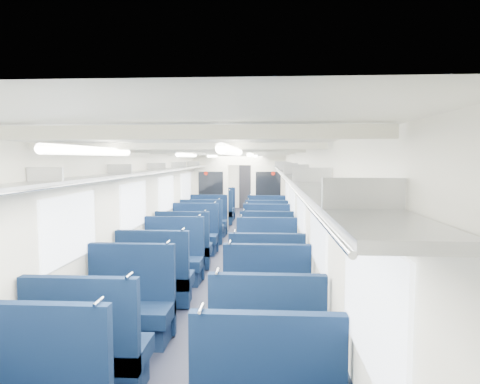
% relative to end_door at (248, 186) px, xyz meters
% --- Properties ---
extents(floor, '(2.80, 18.00, 0.01)m').
position_rel_end_door_xyz_m(floor, '(0.00, -8.94, -1.00)').
color(floor, black).
rests_on(floor, ground).
extents(ceiling, '(2.80, 18.00, 0.01)m').
position_rel_end_door_xyz_m(ceiling, '(0.00, -8.94, 1.35)').
color(ceiling, white).
rests_on(ceiling, wall_left).
extents(wall_left, '(0.02, 18.00, 2.35)m').
position_rel_end_door_xyz_m(wall_left, '(-1.40, -8.94, 0.18)').
color(wall_left, silver).
rests_on(wall_left, floor).
extents(dado_left, '(0.03, 17.90, 0.70)m').
position_rel_end_door_xyz_m(dado_left, '(-1.39, -8.94, -0.65)').
color(dado_left, '#0F1D34').
rests_on(dado_left, floor).
extents(wall_right, '(0.02, 18.00, 2.35)m').
position_rel_end_door_xyz_m(wall_right, '(1.40, -8.94, 0.18)').
color(wall_right, silver).
rests_on(wall_right, floor).
extents(dado_right, '(0.03, 17.90, 0.70)m').
position_rel_end_door_xyz_m(dado_right, '(1.39, -8.94, -0.65)').
color(dado_right, '#0F1D34').
rests_on(dado_right, floor).
extents(wall_far, '(2.80, 0.02, 2.35)m').
position_rel_end_door_xyz_m(wall_far, '(0.00, 0.06, 0.18)').
color(wall_far, silver).
rests_on(wall_far, floor).
extents(luggage_rack_left, '(0.36, 17.40, 0.18)m').
position_rel_end_door_xyz_m(luggage_rack_left, '(-1.21, -8.94, 0.97)').
color(luggage_rack_left, '#B2B5BA').
rests_on(luggage_rack_left, wall_left).
extents(luggage_rack_right, '(0.36, 17.40, 0.18)m').
position_rel_end_door_xyz_m(luggage_rack_right, '(1.21, -8.94, 0.97)').
color(luggage_rack_right, '#B2B5BA').
rests_on(luggage_rack_right, wall_right).
extents(windows, '(2.78, 15.60, 0.75)m').
position_rel_end_door_xyz_m(windows, '(0.00, -9.40, 0.42)').
color(windows, white).
rests_on(windows, wall_left).
extents(ceiling_fittings, '(2.70, 16.06, 0.11)m').
position_rel_end_door_xyz_m(ceiling_fittings, '(0.00, -9.20, 1.29)').
color(ceiling_fittings, silver).
rests_on(ceiling_fittings, ceiling).
extents(end_door, '(0.75, 0.06, 2.00)m').
position_rel_end_door_xyz_m(end_door, '(0.00, 0.00, 0.00)').
color(end_door, black).
rests_on(end_door, floor).
extents(bulkhead, '(2.80, 0.10, 2.35)m').
position_rel_end_door_xyz_m(bulkhead, '(-0.00, -5.81, 0.23)').
color(bulkhead, silver).
rests_on(bulkhead, floor).
extents(seat_4, '(1.07, 0.59, 1.19)m').
position_rel_end_door_xyz_m(seat_4, '(-0.83, -15.02, -0.63)').
color(seat_4, '#0D203F').
rests_on(seat_4, floor).
extents(seat_5, '(1.07, 0.59, 1.19)m').
position_rel_end_door_xyz_m(seat_5, '(0.83, -14.82, -0.63)').
color(seat_5, '#0D203F').
rests_on(seat_5, floor).
extents(seat_6, '(1.07, 0.59, 1.19)m').
position_rel_end_door_xyz_m(seat_6, '(-0.83, -13.84, -0.63)').
color(seat_6, '#0D203F').
rests_on(seat_6, floor).
extents(seat_7, '(1.07, 0.59, 1.19)m').
position_rel_end_door_xyz_m(seat_7, '(0.83, -13.78, -0.63)').
color(seat_7, '#0D203F').
rests_on(seat_7, floor).
extents(seat_8, '(1.07, 0.59, 1.19)m').
position_rel_end_door_xyz_m(seat_8, '(-0.83, -12.60, -0.63)').
color(seat_8, '#0D203F').
rests_on(seat_8, floor).
extents(seat_9, '(1.07, 0.59, 1.19)m').
position_rel_end_door_xyz_m(seat_9, '(0.83, -12.73, -0.63)').
color(seat_9, '#0D203F').
rests_on(seat_9, floor).
extents(seat_10, '(1.07, 0.59, 1.19)m').
position_rel_end_door_xyz_m(seat_10, '(-0.83, -11.41, -0.63)').
color(seat_10, '#0D203F').
rests_on(seat_10, floor).
extents(seat_11, '(1.07, 0.59, 1.19)m').
position_rel_end_door_xyz_m(seat_11, '(0.83, -11.44, -0.63)').
color(seat_11, '#0D203F').
rests_on(seat_11, floor).
extents(seat_12, '(1.07, 0.59, 1.19)m').
position_rel_end_door_xyz_m(seat_12, '(-0.83, -10.40, -0.63)').
color(seat_12, '#0D203F').
rests_on(seat_12, floor).
extents(seat_13, '(1.07, 0.59, 1.19)m').
position_rel_end_door_xyz_m(seat_13, '(0.83, -10.23, -0.63)').
color(seat_13, '#0D203F').
rests_on(seat_13, floor).
extents(seat_14, '(1.07, 0.59, 1.19)m').
position_rel_end_door_xyz_m(seat_14, '(-0.83, -9.10, -0.63)').
color(seat_14, '#0D203F').
rests_on(seat_14, floor).
extents(seat_15, '(1.07, 0.59, 1.19)m').
position_rel_end_door_xyz_m(seat_15, '(0.83, -9.21, -0.63)').
color(seat_15, '#0D203F').
rests_on(seat_15, floor).
extents(seat_16, '(1.07, 0.59, 1.19)m').
position_rel_end_door_xyz_m(seat_16, '(-0.83, -7.98, -0.63)').
color(seat_16, '#0D203F').
rests_on(seat_16, floor).
extents(seat_17, '(1.07, 0.59, 1.19)m').
position_rel_end_door_xyz_m(seat_17, '(0.83, -8.03, -0.63)').
color(seat_17, '#0D203F').
rests_on(seat_17, floor).
extents(seat_18, '(1.07, 0.59, 1.19)m').
position_rel_end_door_xyz_m(seat_18, '(-0.83, -6.81, -0.63)').
color(seat_18, '#0D203F').
rests_on(seat_18, floor).
extents(seat_19, '(1.07, 0.59, 1.19)m').
position_rel_end_door_xyz_m(seat_19, '(0.83, -6.92, -0.63)').
color(seat_19, '#0D203F').
rests_on(seat_19, floor).
extents(seat_20, '(1.07, 0.59, 1.19)m').
position_rel_end_door_xyz_m(seat_20, '(-0.83, -4.75, -0.63)').
color(seat_20, '#0D203F').
rests_on(seat_20, floor).
extents(seat_21, '(1.07, 0.59, 1.19)m').
position_rel_end_door_xyz_m(seat_21, '(0.83, -4.92, -0.63)').
color(seat_21, '#0D203F').
rests_on(seat_21, floor).
extents(seat_22, '(1.07, 0.59, 1.19)m').
position_rel_end_door_xyz_m(seat_22, '(-0.83, -3.77, -0.63)').
color(seat_22, '#0D203F').
rests_on(seat_22, floor).
extents(seat_23, '(1.07, 0.59, 1.19)m').
position_rel_end_door_xyz_m(seat_23, '(0.83, -3.74, -0.63)').
color(seat_23, '#0D203F').
rests_on(seat_23, floor).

